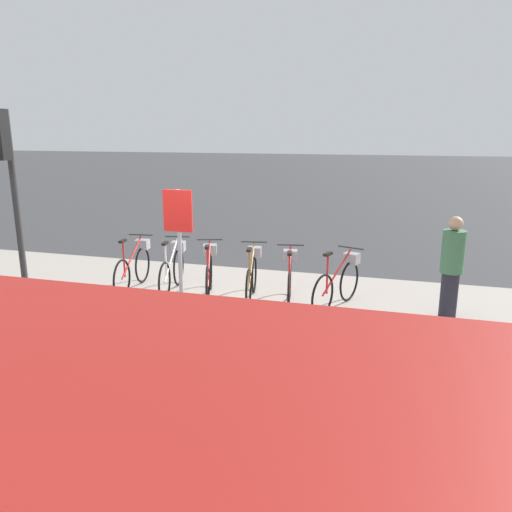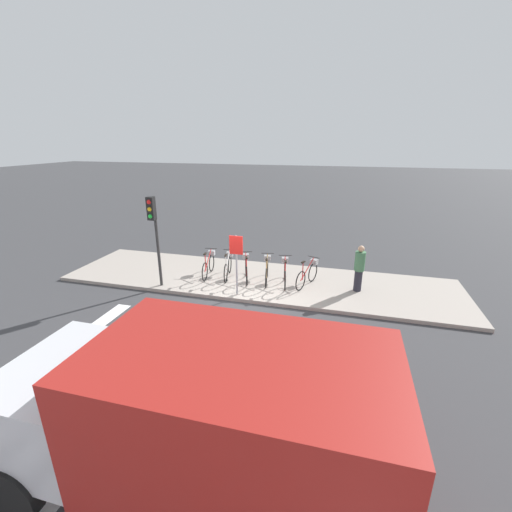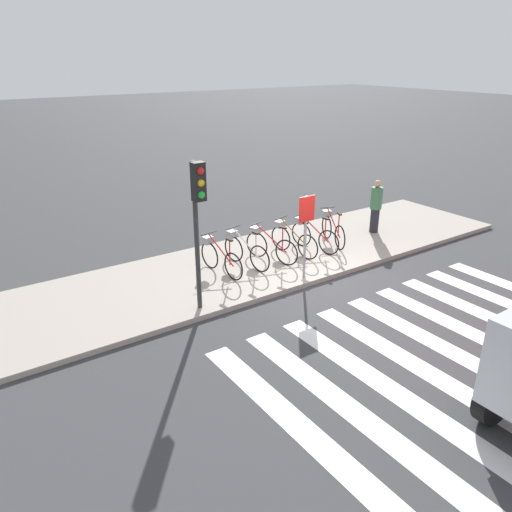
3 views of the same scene
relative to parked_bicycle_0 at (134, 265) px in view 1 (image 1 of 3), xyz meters
name	(u,v)px [view 1 (image 1 of 3)]	position (x,y,z in m)	size (l,w,h in m)	color
ground_plane	(194,341)	(1.86, -1.68, -0.56)	(120.00, 120.00, 0.00)	#38383A
sidewalk	(233,298)	(1.86, 0.10, -0.50)	(14.26, 3.56, 0.12)	#9E9389
parked_bicycle_0	(134,265)	(0.00, 0.00, 0.00)	(0.46, 1.63, 1.00)	black
parked_bicycle_1	(173,268)	(0.75, 0.04, 0.00)	(0.47, 1.61, 1.00)	black
parked_bicycle_2	(209,272)	(1.47, -0.03, 0.00)	(0.64, 1.56, 1.00)	black
parked_bicycle_3	(252,275)	(2.24, -0.01, 0.00)	(0.48, 1.61, 1.00)	black
parked_bicycle_4	(290,279)	(2.91, -0.07, 0.00)	(0.49, 1.61, 1.00)	black
parked_bicycle_5	(339,281)	(3.72, 0.02, 0.00)	(0.67, 1.55, 1.00)	black
pedestrian	(452,266)	(5.40, -0.03, 0.39)	(0.34, 0.34, 1.59)	#23232D
traffic_light	(6,168)	(-1.26, -1.45, 1.83)	(0.24, 0.40, 3.14)	#2D2D2D
sign_post	(179,234)	(1.55, -1.39, 0.94)	(0.44, 0.07, 2.02)	#99999E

